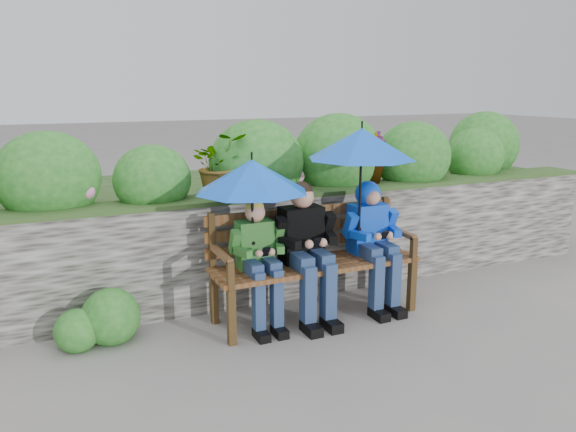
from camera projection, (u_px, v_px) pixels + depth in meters
name	position (u px, v px, depth m)	size (l,w,h in m)	color
ground	(293.00, 326.00, 4.84)	(60.00, 60.00, 0.00)	slate
garden_backdrop	(232.00, 216.00, 6.11)	(8.00, 2.84, 1.78)	#34312B
park_bench	(312.00, 254.00, 4.99)	(1.86, 0.54, 0.98)	#402D15
boy_left	(259.00, 256.00, 4.68)	(0.45, 0.52, 1.10)	#247020
boy_middle	(306.00, 245.00, 4.83)	(0.54, 0.63, 1.22)	black
boy_right	(373.00, 233.00, 5.12)	(0.51, 0.61, 1.17)	#003BC7
umbrella_left	(252.00, 176.00, 4.53)	(0.94, 0.94, 0.78)	blue
umbrella_right	(362.00, 144.00, 4.84)	(0.95, 0.95, 0.98)	blue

